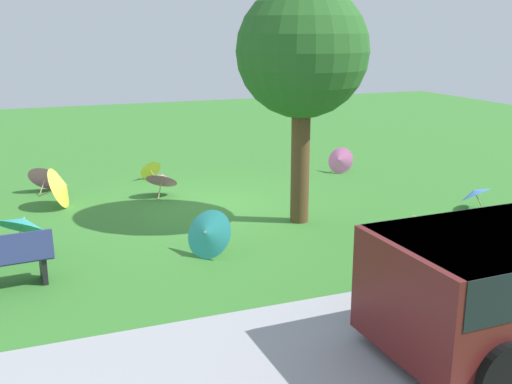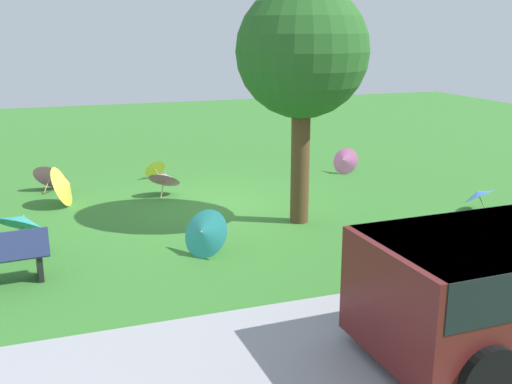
% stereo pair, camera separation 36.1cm
% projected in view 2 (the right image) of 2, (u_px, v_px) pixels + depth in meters
% --- Properties ---
extents(ground, '(40.00, 40.00, 0.00)m').
position_uv_depth(ground, '(221.00, 206.00, 13.69)').
color(ground, '#387A2D').
extents(road_strip, '(40.00, 3.76, 0.01)m').
position_uv_depth(road_strip, '(382.00, 360.00, 7.36)').
color(road_strip, '#9E9EA3').
rests_on(road_strip, ground).
extents(shade_tree, '(2.59, 2.59, 4.75)m').
position_uv_depth(shade_tree, '(302.00, 54.00, 11.75)').
color(shade_tree, brown).
rests_on(shade_tree, ground).
extents(parasol_pink_0, '(1.02, 1.01, 0.72)m').
position_uv_depth(parasol_pink_0, '(165.00, 177.00, 14.50)').
color(parasol_pink_0, tan).
rests_on(parasol_pink_0, ground).
extents(parasol_teal_0, '(0.98, 1.04, 0.85)m').
position_uv_depth(parasol_teal_0, '(204.00, 233.00, 10.64)').
color(parasol_teal_0, tan).
rests_on(parasol_teal_0, ground).
extents(parasol_teal_1, '(1.27, 1.26, 0.91)m').
position_uv_depth(parasol_teal_1, '(22.00, 221.00, 10.76)').
color(parasol_teal_1, tan).
rests_on(parasol_teal_1, ground).
extents(parasol_yellow_0, '(0.93, 1.06, 0.95)m').
position_uv_depth(parasol_yellow_0, '(66.00, 185.00, 13.65)').
color(parasol_yellow_0, tan).
rests_on(parasol_yellow_0, ground).
extents(parasol_pink_1, '(1.03, 0.94, 0.75)m').
position_uv_depth(parasol_pink_1, '(51.00, 175.00, 15.03)').
color(parasol_pink_1, tan).
rests_on(parasol_pink_1, ground).
extents(parasol_pink_2, '(0.79, 0.84, 0.74)m').
position_uv_depth(parasol_pink_2, '(344.00, 160.00, 16.69)').
color(parasol_pink_2, tan).
rests_on(parasol_pink_2, ground).
extents(parasol_blue_0, '(0.91, 0.89, 0.62)m').
position_uv_depth(parasol_blue_0, '(478.00, 194.00, 13.27)').
color(parasol_blue_0, tan).
rests_on(parasol_blue_0, ground).
extents(parasol_yellow_1, '(0.68, 0.61, 0.56)m').
position_uv_depth(parasol_yellow_1, '(154.00, 168.00, 16.16)').
color(parasol_yellow_1, tan).
rests_on(parasol_yellow_1, ground).
extents(parasol_orange_0, '(0.64, 0.67, 0.53)m').
position_uv_depth(parasol_orange_0, '(427.00, 223.00, 11.48)').
color(parasol_orange_0, tan).
rests_on(parasol_orange_0, ground).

